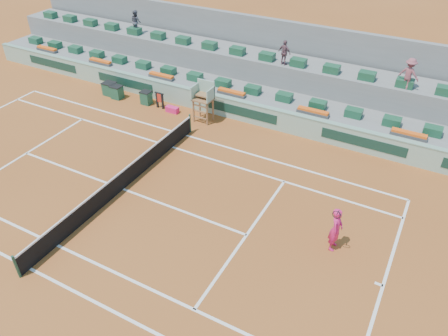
# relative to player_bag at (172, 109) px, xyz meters

# --- Properties ---
(ground) EXTENTS (90.00, 90.00, 0.00)m
(ground) POSITION_rel_player_bag_xyz_m (2.20, -7.39, -0.18)
(ground) COLOR brown
(ground) RESTS_ON ground
(seating_tier_lower) EXTENTS (36.00, 4.00, 1.20)m
(seating_tier_lower) POSITION_rel_player_bag_xyz_m (2.20, 3.31, 0.42)
(seating_tier_lower) COLOR gray
(seating_tier_lower) RESTS_ON ground
(seating_tier_upper) EXTENTS (36.00, 2.40, 2.60)m
(seating_tier_upper) POSITION_rel_player_bag_xyz_m (2.20, 4.91, 1.12)
(seating_tier_upper) COLOR gray
(seating_tier_upper) RESTS_ON ground
(stadium_back_wall) EXTENTS (36.00, 0.40, 4.40)m
(stadium_back_wall) POSITION_rel_player_bag_xyz_m (2.20, 6.51, 2.02)
(stadium_back_wall) COLOR gray
(stadium_back_wall) RESTS_ON ground
(player_bag) EXTENTS (0.80, 0.36, 0.36)m
(player_bag) POSITION_rel_player_bag_xyz_m (0.00, 0.00, 0.00)
(player_bag) COLOR #EF1F6D
(player_bag) RESTS_ON ground
(spectator_left) EXTENTS (0.92, 0.83, 1.56)m
(spectator_left) POSITION_rel_player_bag_xyz_m (-5.80, 4.59, 3.20)
(spectator_left) COLOR #484954
(spectator_left) RESTS_ON seating_tier_upper
(spectator_mid) EXTENTS (0.93, 0.60, 1.47)m
(spectator_mid) POSITION_rel_player_bag_xyz_m (5.36, 4.10, 3.16)
(spectator_mid) COLOR #744D58
(spectator_mid) RESTS_ON seating_tier_upper
(spectator_right) EXTENTS (1.20, 0.87, 1.67)m
(spectator_right) POSITION_rel_player_bag_xyz_m (12.30, 4.14, 3.25)
(spectator_right) COLOR #934952
(spectator_right) RESTS_ON seating_tier_upper
(court_lines) EXTENTS (23.89, 11.09, 0.01)m
(court_lines) POSITION_rel_player_bag_xyz_m (2.20, -7.39, -0.17)
(court_lines) COLOR white
(court_lines) RESTS_ON ground
(tennis_net) EXTENTS (0.10, 11.97, 1.10)m
(tennis_net) POSITION_rel_player_bag_xyz_m (2.20, -7.39, 0.35)
(tennis_net) COLOR black
(tennis_net) RESTS_ON ground
(advertising_hoarding) EXTENTS (36.00, 0.34, 1.26)m
(advertising_hoarding) POSITION_rel_player_bag_xyz_m (2.22, 1.10, 0.46)
(advertising_hoarding) COLOR #93BAA3
(advertising_hoarding) RESTS_ON ground
(umpire_chair) EXTENTS (1.10, 0.90, 2.40)m
(umpire_chair) POSITION_rel_player_bag_xyz_m (2.20, 0.10, 1.37)
(umpire_chair) COLOR brown
(umpire_chair) RESTS_ON ground
(seat_row_lower) EXTENTS (32.90, 0.60, 0.44)m
(seat_row_lower) POSITION_rel_player_bag_xyz_m (2.20, 2.41, 1.24)
(seat_row_lower) COLOR #1A4E31
(seat_row_lower) RESTS_ON seating_tier_lower
(seat_row_upper) EXTENTS (32.90, 0.60, 0.44)m
(seat_row_upper) POSITION_rel_player_bag_xyz_m (2.20, 4.31, 2.64)
(seat_row_upper) COLOR #1A4E31
(seat_row_upper) RESTS_ON seating_tier_upper
(flower_planters) EXTENTS (26.80, 0.36, 0.28)m
(flower_planters) POSITION_rel_player_bag_xyz_m (0.70, 1.61, 1.16)
(flower_planters) COLOR #464646
(flower_planters) RESTS_ON seating_tier_lower
(drink_cooler_a) EXTENTS (0.64, 0.56, 0.84)m
(drink_cooler_a) POSITION_rel_player_bag_xyz_m (-2.03, 0.15, 0.24)
(drink_cooler_a) COLOR #194B35
(drink_cooler_a) RESTS_ON ground
(drink_cooler_b) EXTENTS (0.71, 0.62, 0.84)m
(drink_cooler_b) POSITION_rel_player_bag_xyz_m (-4.15, -0.09, 0.24)
(drink_cooler_b) COLOR #194B35
(drink_cooler_b) RESTS_ON ground
(drink_cooler_c) EXTENTS (0.82, 0.71, 0.84)m
(drink_cooler_c) POSITION_rel_player_bag_xyz_m (-4.88, 0.08, 0.24)
(drink_cooler_c) COLOR #194B35
(drink_cooler_c) RESTS_ON ground
(towel_rack) EXTENTS (0.63, 0.10, 1.03)m
(towel_rack) POSITION_rel_player_bag_xyz_m (-0.95, 0.09, 0.43)
(towel_rack) COLOR black
(towel_rack) RESTS_ON ground
(tennis_player) EXTENTS (0.49, 0.92, 2.28)m
(tennis_player) POSITION_rel_player_bag_xyz_m (11.89, -6.38, 0.80)
(tennis_player) COLOR #EF1F6D
(tennis_player) RESTS_ON ground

